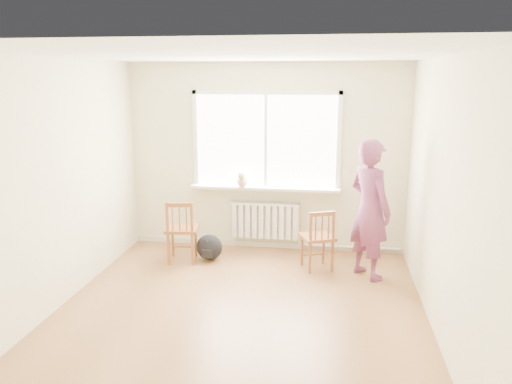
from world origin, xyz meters
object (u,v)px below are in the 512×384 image
at_px(chair_left, 181,231).
at_px(backpack, 209,247).
at_px(chair_right, 319,240).
at_px(person, 370,209).
at_px(cat, 242,180).

bearing_deg(chair_left, backpack, -166.40).
relative_size(chair_left, backpack, 2.41).
relative_size(chair_right, backpack, 2.27).
bearing_deg(person, chair_left, 47.75).
bearing_deg(backpack, chair_right, -5.25).
relative_size(chair_right, cat, 2.18).
height_order(chair_right, backpack, chair_right).
height_order(chair_left, backpack, chair_left).
bearing_deg(cat, person, -25.05).
bearing_deg(backpack, chair_left, -158.50).
xyz_separation_m(person, cat, (-1.74, 0.73, 0.17)).
bearing_deg(person, chair_right, 39.28).
relative_size(person, cat, 4.68).
distance_m(chair_left, cat, 1.13).
bearing_deg(chair_left, cat, -148.85).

